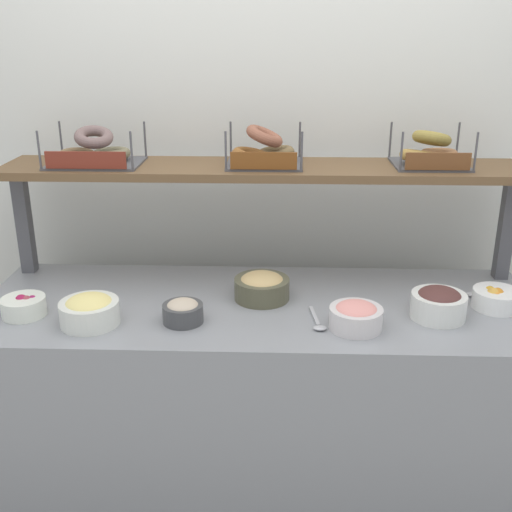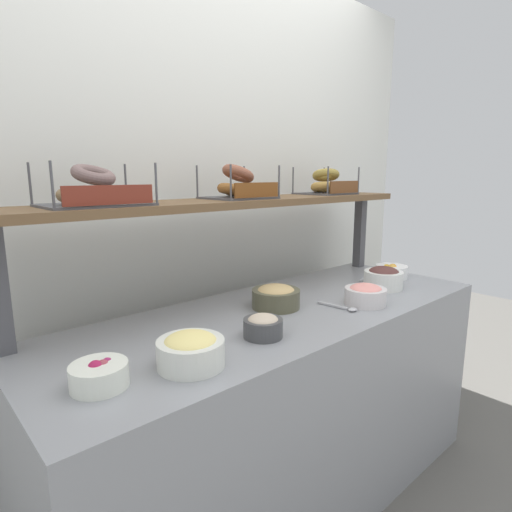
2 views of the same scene
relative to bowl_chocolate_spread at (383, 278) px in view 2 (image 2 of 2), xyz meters
The scene contains 17 objects.
ground_plane 1.08m from the bowl_chocolate_spread, behind, with size 8.00×8.00×0.00m, color #595651.
back_wall 0.92m from the bowl_chocolate_spread, 132.72° to the left, with size 3.15×0.06×2.40m, color silver.
deli_counter 0.77m from the bowl_chocolate_spread, behind, with size 1.95×0.70×0.85m, color gray.
shelf_riser_right 0.51m from the bowl_chocolate_spread, 48.29° to the left, with size 0.05×0.05×0.40m, color #4C4C51.
upper_shelf 0.78m from the bowl_chocolate_spread, 148.61° to the left, with size 1.91×0.32×0.03m, color brown.
bowl_chocolate_spread is the anchor object (origin of this frame).
bowl_tuna_salad 0.84m from the bowl_chocolate_spread, behind, with size 0.13×0.13×0.08m.
bowl_hummus 0.60m from the bowl_chocolate_spread, 167.37° to the left, with size 0.19×0.19×0.10m.
bowl_egg_salad 1.14m from the bowl_chocolate_spread, behind, with size 0.19×0.19×0.10m.
bowl_lox_spread 0.29m from the bowl_chocolate_spread, 162.62° to the right, with size 0.17×0.17×0.09m.
bowl_beet_salad 1.38m from the bowl_chocolate_spread, behind, with size 0.15×0.15×0.07m.
bowl_fruit_salad 0.23m from the bowl_chocolate_spread, 21.08° to the left, with size 0.16×0.16×0.08m.
serving_spoon_near_plate 0.21m from the bowl_chocolate_spread, 52.86° to the left, with size 0.18×0.06×0.01m.
serving_spoon_by_edge 0.41m from the bowl_chocolate_spread, behind, with size 0.05×0.18×0.01m.
bagel_basket_poppy 1.33m from the bowl_chocolate_spread, 163.73° to the left, with size 0.33×0.26×0.14m.
bagel_basket_cinnamon_raisin 0.81m from the bowl_chocolate_spread, 148.08° to the left, with size 0.27×0.24×0.15m.
bagel_basket_everything 0.57m from the bowl_chocolate_spread, 87.65° to the left, with size 0.28×0.26×0.14m.
Camera 2 is at (-1.14, -1.12, 1.38)m, focal length 29.33 mm.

